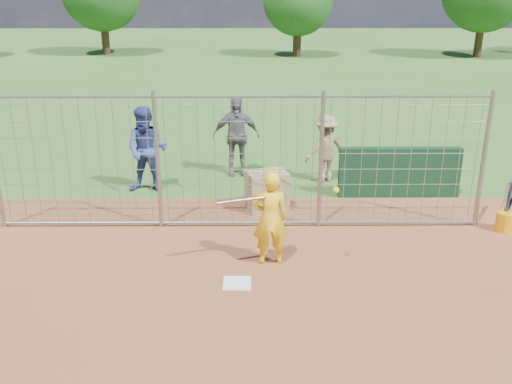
{
  "coord_description": "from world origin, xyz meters",
  "views": [
    {
      "loc": [
        0.24,
        -8.0,
        4.43
      ],
      "look_at": [
        0.3,
        0.8,
        1.15
      ],
      "focal_mm": 40.0,
      "sensor_mm": 36.0,
      "label": 1
    }
  ],
  "objects_px": {
    "batter": "(270,219)",
    "bystander_c": "(325,149)",
    "bystander_b": "(236,136)",
    "equipment_bin": "(267,191)",
    "bystander_a": "(147,150)",
    "bucket_with_bats": "(505,219)"
  },
  "relations": [
    {
      "from": "bystander_a",
      "to": "equipment_bin",
      "type": "xyz_separation_m",
      "value": [
        2.59,
        -1.07,
        -0.55
      ]
    },
    {
      "from": "bucket_with_bats",
      "to": "batter",
      "type": "bearing_deg",
      "value": -164.16
    },
    {
      "from": "bystander_b",
      "to": "equipment_bin",
      "type": "relative_size",
      "value": 2.39
    },
    {
      "from": "bystander_c",
      "to": "batter",
      "type": "bearing_deg",
      "value": 45.47
    },
    {
      "from": "batter",
      "to": "bystander_c",
      "type": "relative_size",
      "value": 1.02
    },
    {
      "from": "bystander_a",
      "to": "bystander_b",
      "type": "xyz_separation_m",
      "value": [
        1.9,
        1.2,
        0.0
      ]
    },
    {
      "from": "bystander_b",
      "to": "bystander_c",
      "type": "relative_size",
      "value": 1.22
    },
    {
      "from": "batter",
      "to": "equipment_bin",
      "type": "relative_size",
      "value": 2.0
    },
    {
      "from": "bucket_with_bats",
      "to": "bystander_b",
      "type": "bearing_deg",
      "value": 146.4
    },
    {
      "from": "batter",
      "to": "equipment_bin",
      "type": "height_order",
      "value": "batter"
    },
    {
      "from": "batter",
      "to": "bystander_b",
      "type": "bearing_deg",
      "value": -88.72
    },
    {
      "from": "bystander_b",
      "to": "bystander_c",
      "type": "distance_m",
      "value": 2.14
    },
    {
      "from": "batter",
      "to": "bucket_with_bats",
      "type": "relative_size",
      "value": 1.64
    },
    {
      "from": "bystander_a",
      "to": "bystander_c",
      "type": "xyz_separation_m",
      "value": [
        3.98,
        0.69,
        -0.17
      ]
    },
    {
      "from": "bystander_b",
      "to": "bucket_with_bats",
      "type": "bearing_deg",
      "value": -39.38
    },
    {
      "from": "bystander_a",
      "to": "bystander_c",
      "type": "height_order",
      "value": "bystander_a"
    },
    {
      "from": "bystander_a",
      "to": "bucket_with_bats",
      "type": "bearing_deg",
      "value": -10.76
    },
    {
      "from": "bystander_b",
      "to": "bystander_c",
      "type": "bearing_deg",
      "value": -19.59
    },
    {
      "from": "bystander_a",
      "to": "equipment_bin",
      "type": "bearing_deg",
      "value": -15.8
    },
    {
      "from": "bystander_b",
      "to": "bucket_with_bats",
      "type": "height_order",
      "value": "bystander_b"
    },
    {
      "from": "bystander_c",
      "to": "bucket_with_bats",
      "type": "bearing_deg",
      "value": 110.59
    },
    {
      "from": "bystander_a",
      "to": "equipment_bin",
      "type": "relative_size",
      "value": 2.39
    }
  ]
}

